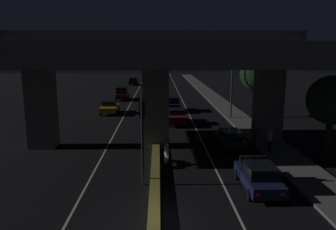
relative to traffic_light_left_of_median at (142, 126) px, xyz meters
The scene contains 20 objects.
ground_plane 5.54m from the traffic_light_left_of_median, 81.20° to the right, with size 200.00×200.00×0.00m, color black.
lane_line_left_inner 31.00m from the traffic_light_left_of_median, 95.87° to the left, with size 0.12×126.00×0.00m, color beige.
lane_line_right_inner 31.17m from the traffic_light_left_of_median, 81.66° to the left, with size 0.12×126.00×0.00m, color beige.
median_divider 30.83m from the traffic_light_left_of_median, 88.74° to the left, with size 0.54×126.00×0.38m, color olive.
sidewalk_right 25.80m from the traffic_light_left_of_median, 67.61° to the left, with size 2.80×126.00×0.15m, color #5B5956.
elevated_overpass 8.31m from the traffic_light_left_of_median, 84.96° to the left, with size 22.64×10.31×8.88m.
traffic_light_left_of_median is the anchor object (origin of this frame).
street_lamp 20.00m from the traffic_light_left_of_median, 64.55° to the left, with size 2.21×0.32×8.03m.
car_dark_blue_lead 6.83m from the traffic_light_left_of_median, ahead, with size 1.89×4.29×1.49m.
car_dark_green_second 9.88m from the traffic_light_left_of_median, 47.73° to the left, with size 1.96×4.19×1.40m.
car_dark_red_third 16.12m from the traffic_light_left_of_median, 80.00° to the left, with size 2.06×4.60×1.57m.
car_dark_blue_fourth 23.21m from the traffic_light_left_of_median, 83.59° to the left, with size 2.04×4.02×1.85m.
car_taxi_yellow_lead_oncoming 22.26m from the traffic_light_left_of_median, 103.06° to the left, with size 2.08×3.96×1.49m.
car_dark_red_second_oncoming 33.29m from the traffic_light_left_of_median, 98.13° to the left, with size 1.89×4.16×2.04m.
car_grey_third_oncoming 45.82m from the traffic_light_left_of_median, 91.43° to the left, with size 1.96×4.56×1.42m.
car_black_fourth_oncoming 56.49m from the traffic_light_left_of_median, 94.88° to the left, with size 2.03×4.56×1.60m.
motorcycle_white_filtering_near 4.43m from the traffic_light_left_of_median, 66.06° to the left, with size 0.34×1.81×1.47m.
pedestrian_on_sidewalk 10.80m from the traffic_light_left_of_median, 31.29° to the left, with size 0.34×0.34×1.71m.
roadside_tree_kerbside_near 13.32m from the traffic_light_left_of_median, 18.35° to the left, with size 3.34×3.34×5.79m.
roadside_tree_kerbside_mid 22.57m from the traffic_light_left_of_median, 57.55° to the left, with size 4.20×4.20×7.04m.
Camera 1 is at (0.24, -13.05, 7.35)m, focal length 35.00 mm.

